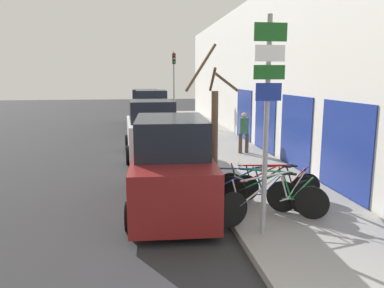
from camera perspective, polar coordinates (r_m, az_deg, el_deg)
ground_plane at (r=14.01m, az=-4.76°, el=-2.54°), size 80.00×80.00×0.00m
sidewalk_curb at (r=17.07m, az=3.35°, el=0.03°), size 3.20×32.00×0.15m
building_facade at (r=17.16m, az=9.35°, el=10.50°), size 0.23×32.00×6.50m
signpost at (r=6.87m, az=11.37°, el=4.98°), size 0.59×0.11×4.00m
bicycle_0 at (r=7.96m, az=11.74°, el=-8.39°), size 2.44×0.84×0.99m
bicycle_1 at (r=8.37m, az=11.83°, el=-7.52°), size 2.05×1.41×0.97m
bicycle_2 at (r=8.51m, az=7.88°, el=-7.13°), size 2.23×0.95×0.96m
bicycle_3 at (r=8.99m, az=11.38°, el=-6.32°), size 2.28×0.80×0.94m
bicycle_4 at (r=9.24m, az=12.78°, el=-6.08°), size 2.15×0.44×0.88m
parked_car_0 at (r=8.90m, az=-3.22°, el=-3.42°), size 2.14×4.74×2.16m
parked_car_1 at (r=14.68m, az=-6.20°, el=2.01°), size 2.15×4.26×2.20m
parked_car_2 at (r=20.07m, az=-6.20°, el=4.43°), size 2.02×4.14×2.40m
parked_car_3 at (r=25.04m, az=-7.06°, el=5.41°), size 2.10×4.18×2.29m
pedestrian_near at (r=14.62m, az=7.92°, el=2.16°), size 0.41×0.35×1.58m
street_tree at (r=10.88m, az=3.35°, el=3.02°), size 1.59×1.02×3.85m
traffic_light at (r=23.85m, az=-2.76°, el=10.06°), size 0.20×0.30×4.50m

